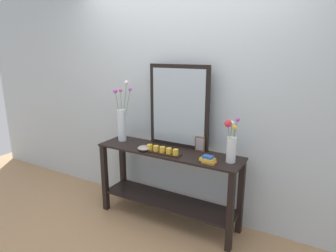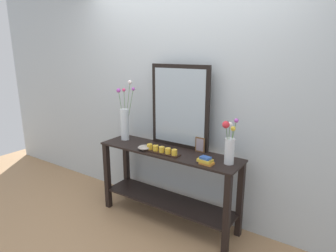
# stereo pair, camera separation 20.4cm
# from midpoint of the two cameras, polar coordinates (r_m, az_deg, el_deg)

# --- Properties ---
(ground_plane) EXTENTS (7.00, 6.00, 0.02)m
(ground_plane) POSITION_cam_midpoint_polar(r_m,az_deg,el_deg) (3.30, -1.87, -18.12)
(ground_plane) COLOR #A87F56
(wall_back) EXTENTS (6.40, 0.08, 2.70)m
(wall_back) POSITION_cam_midpoint_polar(r_m,az_deg,el_deg) (3.08, 1.06, 6.75)
(wall_back) COLOR #B2BCC1
(wall_back) RESTS_ON ground
(console_table) EXTENTS (1.53, 0.40, 0.79)m
(console_table) POSITION_cam_midpoint_polar(r_m,az_deg,el_deg) (3.05, -1.95, -10.19)
(console_table) COLOR black
(console_table) RESTS_ON ground
(mirror_leaning) EXTENTS (0.67, 0.03, 0.85)m
(mirror_leaning) POSITION_cam_midpoint_polar(r_m,az_deg,el_deg) (2.95, 0.13, 3.82)
(mirror_leaning) COLOR black
(mirror_leaning) RESTS_ON console_table
(tall_vase_left) EXTENTS (0.14, 0.21, 0.66)m
(tall_vase_left) POSITION_cam_midpoint_polar(r_m,az_deg,el_deg) (3.27, -10.87, 0.83)
(tall_vase_left) COLOR silver
(tall_vase_left) RESTS_ON console_table
(vase_right) EXTENTS (0.10, 0.15, 0.41)m
(vase_right) POSITION_cam_midpoint_polar(r_m,az_deg,el_deg) (2.63, 10.21, -3.60)
(vase_right) COLOR silver
(vase_right) RESTS_ON console_table
(candle_tray) EXTENTS (0.39, 0.09, 0.07)m
(candle_tray) POSITION_cam_midpoint_polar(r_m,az_deg,el_deg) (2.85, -3.19, -4.90)
(candle_tray) COLOR black
(candle_tray) RESTS_ON console_table
(picture_frame_small) EXTENTS (0.10, 0.01, 0.15)m
(picture_frame_small) POSITION_cam_midpoint_polar(r_m,az_deg,el_deg) (2.90, 4.34, -3.59)
(picture_frame_small) COLOR brown
(picture_frame_small) RESTS_ON console_table
(decorative_bowl) EXTENTS (0.13, 0.13, 0.05)m
(decorative_bowl) POSITION_cam_midpoint_polar(r_m,az_deg,el_deg) (2.95, -6.70, -4.36)
(decorative_bowl) COLOR #9E9389
(decorative_bowl) RESTS_ON console_table
(book_stack) EXTENTS (0.15, 0.10, 0.07)m
(book_stack) POSITION_cam_midpoint_polar(r_m,az_deg,el_deg) (2.63, 5.73, -6.67)
(book_stack) COLOR orange
(book_stack) RESTS_ON console_table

